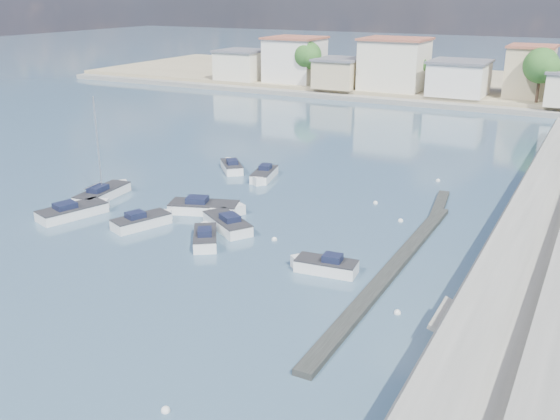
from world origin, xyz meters
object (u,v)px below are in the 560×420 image
object	(u,v)px
motorboat_c	(226,223)
motorboat_h	(208,208)
motorboat_d	(323,266)
motorboat_a	(205,237)
motorboat_f	(231,167)
motorboat_g	(264,176)
motorboat_b	(144,221)
sailboat	(105,193)
motorboat_e	(76,211)

from	to	relation	value
motorboat_c	motorboat_h	world-z (taller)	same
motorboat_d	motorboat_a	bearing A→B (deg)	176.61
motorboat_c	motorboat_d	world-z (taller)	same
motorboat_f	motorboat_g	distance (m)	4.57
motorboat_b	motorboat_d	bearing A→B (deg)	-4.09
motorboat_a	motorboat_c	xyz separation A→B (m)	(-0.30, 3.19, 0.00)
motorboat_g	sailboat	world-z (taller)	sailboat
motorboat_c	motorboat_f	distance (m)	16.02
motorboat_c	motorboat_a	bearing A→B (deg)	-84.64
motorboat_a	motorboat_d	bearing A→B (deg)	-3.39
sailboat	motorboat_b	bearing A→B (deg)	-27.13
motorboat_e	motorboat_f	distance (m)	17.60
motorboat_b	motorboat_c	bearing A→B (deg)	24.83
motorboat_a	motorboat_b	size ratio (longest dim) A/B	0.87
motorboat_a	motorboat_d	size ratio (longest dim) A/B	0.95
motorboat_b	motorboat_e	world-z (taller)	same
motorboat_f	sailboat	distance (m)	13.54
motorboat_a	motorboat_f	bearing A→B (deg)	116.52
motorboat_d	motorboat_h	size ratio (longest dim) A/B	0.72
motorboat_b	sailboat	bearing A→B (deg)	152.87
motorboat_a	motorboat_d	distance (m)	9.48
motorboat_a	motorboat_g	distance (m)	16.25
motorboat_b	motorboat_h	xyz separation A→B (m)	(2.56, 4.84, 0.00)
motorboat_d	motorboat_e	size ratio (longest dim) A/B	0.74
motorboat_a	motorboat_f	distance (m)	18.96
motorboat_g	motorboat_c	bearing A→B (deg)	-73.29
motorboat_a	sailboat	xyz separation A→B (m)	(-13.59, 4.43, 0.04)
motorboat_g	sailboat	size ratio (longest dim) A/B	0.55
motorboat_f	motorboat_d	bearing A→B (deg)	-44.35
motorboat_c	motorboat_e	bearing A→B (deg)	-164.28
motorboat_h	sailboat	distance (m)	10.19
motorboat_e	motorboat_h	bearing A→B (deg)	32.15
sailboat	motorboat_e	bearing A→B (deg)	-74.89
motorboat_c	motorboat_e	world-z (taller)	same
motorboat_g	motorboat_h	distance (m)	10.36
motorboat_h	sailboat	world-z (taller)	sailboat
motorboat_e	sailboat	distance (m)	4.80
motorboat_a	motorboat_f	xyz separation A→B (m)	(-8.47, 16.97, -0.00)
motorboat_a	motorboat_g	size ratio (longest dim) A/B	0.86
motorboat_d	motorboat_g	bearing A→B (deg)	129.71
motorboat_d	motorboat_g	distance (m)	21.17
motorboat_c	motorboat_f	world-z (taller)	same
motorboat_d	motorboat_g	xyz separation A→B (m)	(-13.53, 16.29, 0.00)
motorboat_a	motorboat_h	distance (m)	6.40
motorboat_h	motorboat_d	bearing A→B (deg)	-24.75
motorboat_f	sailboat	size ratio (longest dim) A/B	0.46
motorboat_b	motorboat_h	bearing A→B (deg)	62.12
motorboat_d	motorboat_f	distance (m)	25.07
motorboat_a	motorboat_g	xyz separation A→B (m)	(-4.06, 15.73, 0.00)
motorboat_a	motorboat_e	distance (m)	12.34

